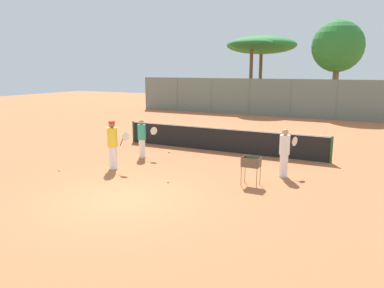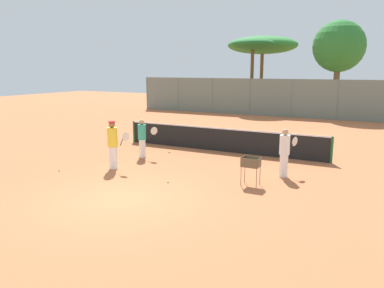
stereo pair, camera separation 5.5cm
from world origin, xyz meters
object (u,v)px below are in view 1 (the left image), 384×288
player_yellow_shirt (142,138)px  player_white_outfit (284,152)px  parked_car (250,102)px  tennis_net (220,139)px  ball_cart (251,164)px  player_red_cap (113,144)px

player_yellow_shirt → player_white_outfit: bearing=-19.2°
parked_car → player_white_outfit: bearing=-68.3°
player_yellow_shirt → parked_car: player_yellow_shirt is taller
player_white_outfit → player_yellow_shirt: 5.98m
tennis_net → player_yellow_shirt: bearing=-133.0°
player_yellow_shirt → parked_car: size_ratio=0.38×
player_white_outfit → ball_cart: 1.61m
tennis_net → player_yellow_shirt: (-2.42, -2.59, 0.27)m
player_white_outfit → ball_cart: size_ratio=1.83×
player_yellow_shirt → ball_cart: (5.27, -1.60, -0.14)m
tennis_net → parked_car: (-4.70, 18.04, 0.10)m
tennis_net → parked_car: parked_car is taller
player_red_cap → parked_car: player_red_cap is taller
parked_car → player_red_cap: bearing=-84.0°
ball_cart → parked_car: 23.48m
ball_cart → parked_car: parked_car is taller
ball_cart → parked_car: bearing=108.8°
tennis_net → ball_cart: tennis_net is taller
player_white_outfit → parked_car: size_ratio=0.40×
player_red_cap → parked_car: (-2.37, 22.64, -0.27)m
player_red_cap → player_yellow_shirt: player_red_cap is taller
tennis_net → player_red_cap: bearing=-116.8°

